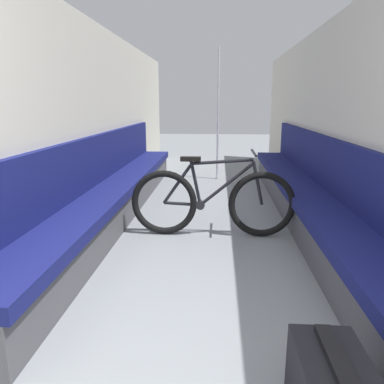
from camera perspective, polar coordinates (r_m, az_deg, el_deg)
The scene contains 6 objects.
wall_left at distance 4.50m, azimuth -15.34°, elevation 10.33°, with size 0.10×9.62×2.23m, color beige.
wall_right at distance 4.44m, azimuth 20.87°, elevation 9.89°, with size 0.10×9.62×2.23m, color beige.
bench_seat_row_left at distance 4.50m, azimuth -11.78°, elevation 0.05°, with size 0.48×5.50×0.96m.
bench_seat_row_right at distance 4.45m, azimuth 16.98°, elevation -0.42°, with size 0.48×5.50×0.96m.
bicycle at distance 3.76m, azimuth 3.12°, elevation -1.52°, with size 1.65×0.46×0.86m.
grab_pole_near at distance 6.53m, azimuth 3.98°, elevation 11.29°, with size 0.08×0.08×2.21m.
Camera 1 is at (0.11, -1.04, 1.33)m, focal length 35.00 mm.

